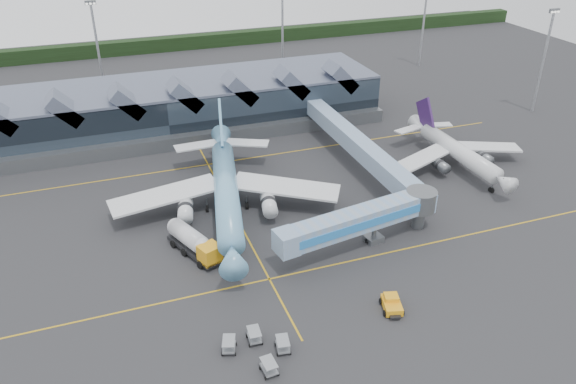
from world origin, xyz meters
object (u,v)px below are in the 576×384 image
object	(u,v)px
fuel_truck	(193,241)
main_airliner	(226,187)
jet_bridge	(369,218)
regional_jet	(455,150)
pushback_tug	(392,304)

from	to	relation	value
fuel_truck	main_airliner	bearing A→B (deg)	31.19
jet_bridge	regional_jet	bearing A→B (deg)	24.17
pushback_tug	main_airliner	bearing A→B (deg)	128.73
regional_jet	main_airliner	bearing A→B (deg)	-179.34
regional_jet	fuel_truck	size ratio (longest dim) A/B	2.73
regional_jet	pushback_tug	distance (m)	43.14
regional_jet	jet_bridge	bearing A→B (deg)	-147.39
fuel_truck	pushback_tug	distance (m)	28.32
jet_bridge	pushback_tug	size ratio (longest dim) A/B	6.33
regional_jet	pushback_tug	size ratio (longest dim) A/B	6.97
regional_jet	pushback_tug	world-z (taller)	regional_jet
fuel_truck	pushback_tug	size ratio (longest dim) A/B	2.55
regional_jet	jet_bridge	distance (m)	31.48
jet_bridge	fuel_truck	xyz separation A→B (m)	(-23.88, 6.17, -2.32)
fuel_truck	pushback_tug	world-z (taller)	fuel_truck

